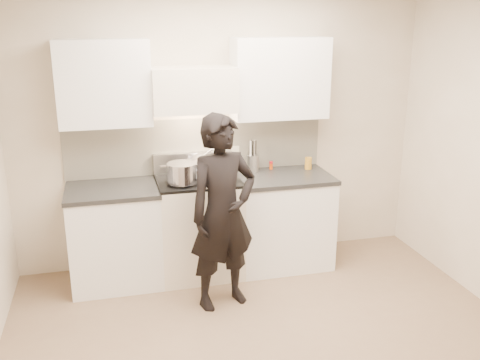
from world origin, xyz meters
name	(u,v)px	position (x,y,z in m)	size (l,w,h in m)	color
ground_plane	(274,351)	(0.00, 0.00, 0.00)	(4.00, 4.00, 0.00)	#7E674D
room_shell	(254,131)	(-0.06, 0.37, 1.60)	(4.04, 3.54, 2.70)	beige
stove	(199,226)	(-0.30, 1.42, 0.47)	(0.76, 0.65, 0.96)	white
counter_right	(282,219)	(0.53, 1.43, 0.46)	(0.92, 0.67, 0.92)	white
counter_left	(115,235)	(-1.08, 1.43, 0.46)	(0.82, 0.67, 0.92)	white
wok	(207,162)	(-0.19, 1.57, 1.06)	(0.37, 0.44, 0.29)	#B7B4C3
stock_pot	(182,173)	(-0.46, 1.29, 1.05)	(0.38, 0.31, 0.18)	#B7B4C3
utensil_crock	(253,162)	(0.28, 1.63, 1.02)	(0.12, 0.12, 0.31)	silver
spice_jar	(271,165)	(0.48, 1.65, 0.96)	(0.04, 0.04, 0.08)	#DB4608
oil_glass	(308,163)	(0.84, 1.56, 0.98)	(0.07, 0.07, 0.12)	#BE8522
person	(223,213)	(-0.20, 0.79, 0.83)	(0.61, 0.40, 1.66)	black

